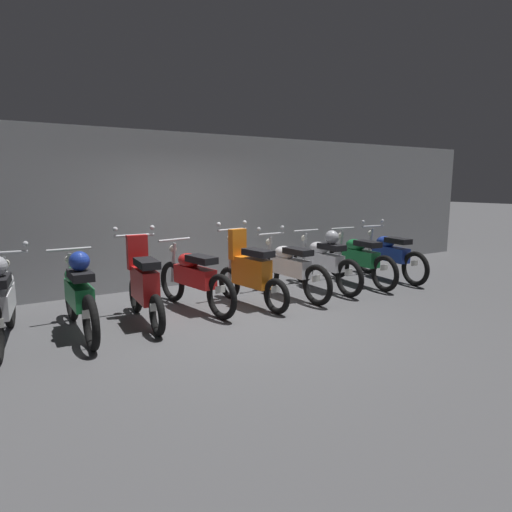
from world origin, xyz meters
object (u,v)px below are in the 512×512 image
(motorbike_slot_9, at_px, (389,255))
(motorbike_slot_1, at_px, (2,300))
(motorbike_slot_2, at_px, (79,293))
(motorbike_slot_3, at_px, (144,285))
(motorbike_slot_8, at_px, (359,258))
(motorbike_slot_4, at_px, (194,278))
(motorbike_slot_7, at_px, (324,260))
(motorbike_slot_6, at_px, (289,268))
(motorbike_slot_5, at_px, (250,272))

(motorbike_slot_9, bearing_deg, motorbike_slot_1, -179.12)
(motorbike_slot_2, height_order, motorbike_slot_3, motorbike_slot_3)
(motorbike_slot_8, bearing_deg, motorbike_slot_4, 179.20)
(motorbike_slot_7, distance_m, motorbike_slot_8, 0.84)
(motorbike_slot_6, bearing_deg, motorbike_slot_1, -179.85)
(motorbike_slot_3, xyz_separation_m, motorbike_slot_4, (0.83, 0.23, -0.04))
(motorbike_slot_5, height_order, motorbike_slot_9, motorbike_slot_5)
(motorbike_slot_4, distance_m, motorbike_slot_8, 3.35)
(motorbike_slot_5, xyz_separation_m, motorbike_slot_6, (0.84, 0.11, -0.04))
(motorbike_slot_5, relative_size, motorbike_slot_6, 0.86)
(motorbike_slot_7, bearing_deg, motorbike_slot_6, -172.79)
(motorbike_slot_2, distance_m, motorbike_slot_9, 5.85)
(motorbike_slot_2, distance_m, motorbike_slot_5, 2.50)
(motorbike_slot_6, relative_size, motorbike_slot_7, 1.00)
(motorbike_slot_9, bearing_deg, motorbike_slot_4, 179.58)
(motorbike_slot_5, distance_m, motorbike_slot_7, 1.69)
(motorbike_slot_1, relative_size, motorbike_slot_4, 1.01)
(motorbike_slot_1, height_order, motorbike_slot_9, same)
(motorbike_slot_2, relative_size, motorbike_slot_7, 1.00)
(motorbike_slot_1, distance_m, motorbike_slot_9, 6.68)
(motorbike_slot_5, bearing_deg, motorbike_slot_6, 7.58)
(motorbike_slot_1, bearing_deg, motorbike_slot_6, 0.15)
(motorbike_slot_8, bearing_deg, motorbike_slot_1, -179.15)
(motorbike_slot_6, height_order, motorbike_slot_9, same)
(motorbike_slot_3, relative_size, motorbike_slot_4, 0.87)
(motorbike_slot_3, distance_m, motorbike_slot_4, 0.86)
(motorbike_slot_2, bearing_deg, motorbike_slot_6, 2.49)
(motorbike_slot_3, distance_m, motorbike_slot_5, 1.66)
(motorbike_slot_2, bearing_deg, motorbike_slot_7, 3.44)
(motorbike_slot_2, xyz_separation_m, motorbike_slot_7, (4.18, 0.25, 0.00))
(motorbike_slot_2, relative_size, motorbike_slot_5, 1.17)
(motorbike_slot_2, height_order, motorbike_slot_4, motorbike_slot_2)
(motorbike_slot_1, xyz_separation_m, motorbike_slot_7, (5.01, 0.12, -0.00))
(motorbike_slot_7, bearing_deg, motorbike_slot_8, -2.05)
(motorbike_slot_4, height_order, motorbike_slot_6, motorbike_slot_6)
(motorbike_slot_7, height_order, motorbike_slot_8, motorbike_slot_7)
(motorbike_slot_1, height_order, motorbike_slot_6, same)
(motorbike_slot_1, distance_m, motorbike_slot_5, 3.33)
(motorbike_slot_2, bearing_deg, motorbike_slot_8, 2.52)
(motorbike_slot_3, bearing_deg, motorbike_slot_4, 15.35)
(motorbike_slot_1, xyz_separation_m, motorbike_slot_5, (3.33, -0.10, -0.00))
(motorbike_slot_1, bearing_deg, motorbike_slot_3, -3.21)
(motorbike_slot_5, bearing_deg, motorbike_slot_9, 3.48)
(motorbike_slot_1, xyz_separation_m, motorbike_slot_3, (1.67, -0.09, -0.00))
(motorbike_slot_3, xyz_separation_m, motorbike_slot_6, (2.50, 0.10, -0.04))
(motorbike_slot_5, relative_size, motorbike_slot_7, 0.86)
(motorbike_slot_2, distance_m, motorbike_slot_3, 0.84)
(motorbike_slot_3, bearing_deg, motorbike_slot_1, 176.79)
(motorbike_slot_8, bearing_deg, motorbike_slot_5, -175.73)
(motorbike_slot_5, bearing_deg, motorbike_slot_1, 178.27)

